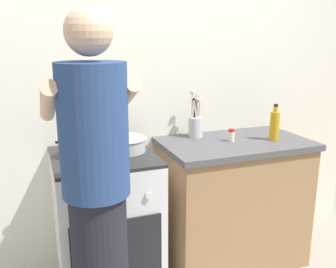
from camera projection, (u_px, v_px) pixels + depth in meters
back_wall at (169, 85)px, 2.62m from camera, size 3.20×0.10×2.50m
countertop at (233, 202)px, 2.62m from camera, size 1.00×0.60×0.90m
stove_range at (107, 224)px, 2.31m from camera, size 0.60×0.62×0.90m
pot at (79, 148)px, 2.16m from camera, size 0.25×0.19×0.11m
mixing_bowl at (125, 143)px, 2.27m from camera, size 0.27×0.27×0.09m
utensil_crock at (196, 123)px, 2.59m from camera, size 0.10×0.10×0.33m
spice_bottle at (231, 135)px, 2.49m from camera, size 0.04×0.04×0.08m
oil_bottle at (274, 125)px, 2.51m from camera, size 0.06×0.06×0.25m
person at (97, 201)px, 1.67m from camera, size 0.41×0.50×1.70m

